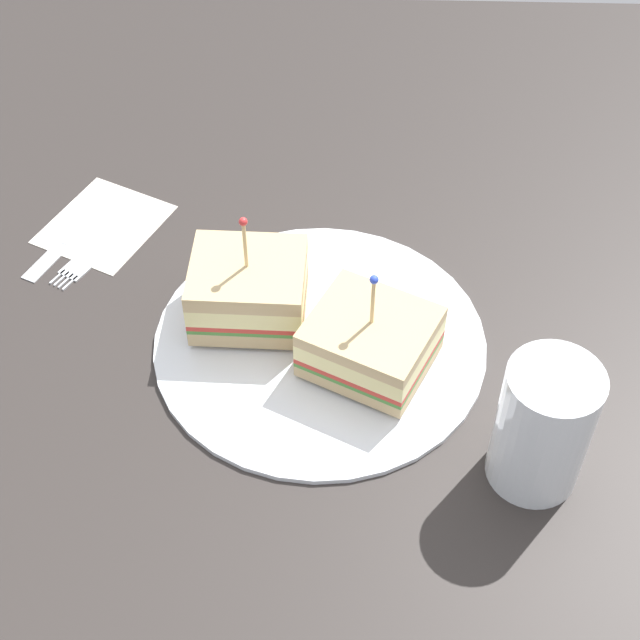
% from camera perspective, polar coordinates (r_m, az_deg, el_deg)
% --- Properties ---
extents(ground_plane, '(1.14, 1.14, 0.02)m').
position_cam_1_polar(ground_plane, '(0.81, -0.00, -1.89)').
color(ground_plane, '#2D2826').
extents(plate, '(0.28, 0.28, 0.01)m').
position_cam_1_polar(plate, '(0.80, -0.00, -1.20)').
color(plate, white).
rests_on(plate, ground_plane).
extents(sandwich_half_front, '(0.12, 0.12, 0.10)m').
position_cam_1_polar(sandwich_half_front, '(0.76, 3.04, -1.29)').
color(sandwich_half_front, tan).
rests_on(sandwich_half_front, plate).
extents(sandwich_half_back, '(0.10, 0.08, 0.11)m').
position_cam_1_polar(sandwich_half_back, '(0.80, -4.31, 1.85)').
color(sandwich_half_back, tan).
rests_on(sandwich_half_back, plate).
extents(drink_glass, '(0.07, 0.07, 0.11)m').
position_cam_1_polar(drink_glass, '(0.70, 13.14, -6.59)').
color(drink_glass, silver).
rests_on(drink_glass, ground_plane).
extents(napkin, '(0.13, 0.14, 0.00)m').
position_cam_1_polar(napkin, '(0.93, -12.80, 5.63)').
color(napkin, beige).
rests_on(napkin, ground_plane).
extents(fork, '(0.07, 0.11, 0.00)m').
position_cam_1_polar(fork, '(0.90, -13.55, 3.84)').
color(fork, silver).
rests_on(fork, ground_plane).
extents(knife, '(0.07, 0.13, 0.00)m').
position_cam_1_polar(knife, '(0.92, -14.93, 4.68)').
color(knife, silver).
rests_on(knife, ground_plane).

